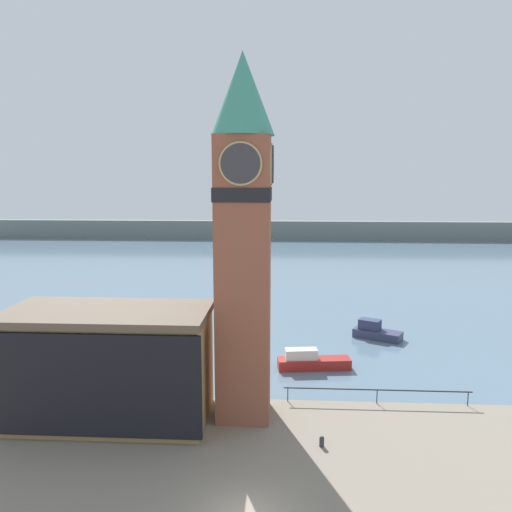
% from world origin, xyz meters
% --- Properties ---
extents(water, '(160.00, 120.00, 0.00)m').
position_xyz_m(water, '(0.00, 73.28, -0.00)').
color(water, slate).
rests_on(water, ground_plane).
extents(far_shoreline, '(180.00, 3.00, 5.00)m').
position_xyz_m(far_shoreline, '(0.00, 113.28, 2.50)').
color(far_shoreline, slate).
rests_on(far_shoreline, water).
extents(pier_railing, '(13.67, 0.08, 1.09)m').
position_xyz_m(pier_railing, '(8.67, 13.03, 0.97)').
color(pier_railing, '#232328').
rests_on(pier_railing, ground_plane).
extents(clock_tower, '(4.10, 4.10, 24.33)m').
position_xyz_m(clock_tower, '(-0.94, 10.74, 12.92)').
color(clock_tower, brown).
rests_on(clock_tower, ground_plane).
extents(pier_building, '(13.82, 6.87, 7.69)m').
position_xyz_m(pier_building, '(-10.08, 9.66, 3.86)').
color(pier_building, '#A88451').
rests_on(pier_building, ground_plane).
extents(boat_near, '(6.43, 2.29, 1.78)m').
position_xyz_m(boat_near, '(4.19, 19.59, 0.66)').
color(boat_near, maroon).
rests_on(boat_near, water).
extents(boat_far, '(5.13, 3.93, 1.90)m').
position_xyz_m(boat_far, '(11.29, 28.41, 0.69)').
color(boat_far, '#333856').
rests_on(boat_far, water).
extents(mooring_bollard_near, '(0.31, 0.31, 0.67)m').
position_xyz_m(mooring_bollard_near, '(4.19, 6.81, 0.36)').
color(mooring_bollard_near, '#2D2D33').
rests_on(mooring_bollard_near, ground_plane).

